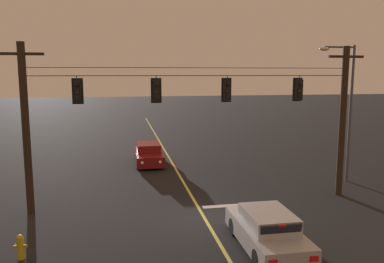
{
  "coord_description": "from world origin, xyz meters",
  "views": [
    {
      "loc": [
        -3.38,
        -15.1,
        6.07
      ],
      "look_at": [
        0.0,
        3.18,
        3.29
      ],
      "focal_mm": 36.26,
      "sensor_mm": 36.0,
      "label": 1
    }
  ],
  "objects_px": {
    "car_waiting_near_lane": "(267,231)",
    "traffic_light_leftmost": "(77,91)",
    "street_lamp_corner": "(346,101)",
    "traffic_light_left_inner": "(156,91)",
    "car_oncoming_lead": "(149,154)",
    "traffic_light_right_inner": "(299,89)",
    "fire_hydrant": "(20,246)",
    "traffic_light_centre": "(227,90)"
  },
  "relations": [
    {
      "from": "traffic_light_centre",
      "to": "traffic_light_right_inner",
      "type": "xyz_separation_m",
      "value": [
        3.52,
        0.0,
        0.0
      ]
    },
    {
      "from": "car_waiting_near_lane",
      "to": "traffic_light_leftmost",
      "type": "bearing_deg",
      "value": 142.63
    },
    {
      "from": "car_waiting_near_lane",
      "to": "fire_hydrant",
      "type": "xyz_separation_m",
      "value": [
        -8.27,
        0.74,
        -0.21
      ]
    },
    {
      "from": "traffic_light_left_inner",
      "to": "fire_hydrant",
      "type": "relative_size",
      "value": 1.45
    },
    {
      "from": "car_oncoming_lead",
      "to": "car_waiting_near_lane",
      "type": "bearing_deg",
      "value": -77.27
    },
    {
      "from": "traffic_light_left_inner",
      "to": "traffic_light_centre",
      "type": "relative_size",
      "value": 1.0
    },
    {
      "from": "traffic_light_centre",
      "to": "car_oncoming_lead",
      "type": "distance_m",
      "value": 10.29
    },
    {
      "from": "car_waiting_near_lane",
      "to": "street_lamp_corner",
      "type": "relative_size",
      "value": 0.57
    },
    {
      "from": "traffic_light_leftmost",
      "to": "car_waiting_near_lane",
      "type": "xyz_separation_m",
      "value": [
        6.71,
        -5.13,
        -4.68
      ]
    },
    {
      "from": "traffic_light_leftmost",
      "to": "street_lamp_corner",
      "type": "height_order",
      "value": "street_lamp_corner"
    },
    {
      "from": "traffic_light_leftmost",
      "to": "traffic_light_centre",
      "type": "relative_size",
      "value": 1.0
    },
    {
      "from": "street_lamp_corner",
      "to": "traffic_light_leftmost",
      "type": "bearing_deg",
      "value": -170.98
    },
    {
      "from": "traffic_light_left_inner",
      "to": "street_lamp_corner",
      "type": "xyz_separation_m",
      "value": [
        10.66,
        2.23,
        -0.73
      ]
    },
    {
      "from": "traffic_light_leftmost",
      "to": "car_waiting_near_lane",
      "type": "relative_size",
      "value": 0.28
    },
    {
      "from": "street_lamp_corner",
      "to": "traffic_light_left_inner",
      "type": "bearing_deg",
      "value": -168.18
    },
    {
      "from": "traffic_light_centre",
      "to": "street_lamp_corner",
      "type": "height_order",
      "value": "street_lamp_corner"
    },
    {
      "from": "traffic_light_left_inner",
      "to": "fire_hydrant",
      "type": "xyz_separation_m",
      "value": [
        -4.96,
        -4.38,
        -4.89
      ]
    },
    {
      "from": "traffic_light_right_inner",
      "to": "traffic_light_left_inner",
      "type": "bearing_deg",
      "value": 180.0
    },
    {
      "from": "traffic_light_left_inner",
      "to": "car_waiting_near_lane",
      "type": "xyz_separation_m",
      "value": [
        3.32,
        -5.13,
        -4.68
      ]
    },
    {
      "from": "traffic_light_right_inner",
      "to": "car_oncoming_lead",
      "type": "distance_m",
      "value": 11.82
    },
    {
      "from": "car_waiting_near_lane",
      "to": "car_oncoming_lead",
      "type": "distance_m",
      "value": 14.12
    },
    {
      "from": "car_waiting_near_lane",
      "to": "fire_hydrant",
      "type": "height_order",
      "value": "car_waiting_near_lane"
    },
    {
      "from": "traffic_light_leftmost",
      "to": "traffic_light_left_inner",
      "type": "relative_size",
      "value": 1.0
    },
    {
      "from": "traffic_light_right_inner",
      "to": "fire_hydrant",
      "type": "height_order",
      "value": "traffic_light_right_inner"
    },
    {
      "from": "traffic_light_centre",
      "to": "car_waiting_near_lane",
      "type": "distance_m",
      "value": 6.94
    },
    {
      "from": "car_oncoming_lead",
      "to": "fire_hydrant",
      "type": "height_order",
      "value": "car_oncoming_lead"
    },
    {
      "from": "car_waiting_near_lane",
      "to": "fire_hydrant",
      "type": "bearing_deg",
      "value": 174.86
    },
    {
      "from": "car_waiting_near_lane",
      "to": "car_oncoming_lead",
      "type": "xyz_separation_m",
      "value": [
        -3.11,
        13.77,
        -0.0
      ]
    },
    {
      "from": "traffic_light_left_inner",
      "to": "car_oncoming_lead",
      "type": "height_order",
      "value": "traffic_light_left_inner"
    },
    {
      "from": "street_lamp_corner",
      "to": "fire_hydrant",
      "type": "distance_m",
      "value": 17.46
    },
    {
      "from": "traffic_light_right_inner",
      "to": "street_lamp_corner",
      "type": "xyz_separation_m",
      "value": [
        3.88,
        2.23,
        -0.73
      ]
    },
    {
      "from": "traffic_light_left_inner",
      "to": "street_lamp_corner",
      "type": "bearing_deg",
      "value": 11.82
    },
    {
      "from": "traffic_light_centre",
      "to": "traffic_light_right_inner",
      "type": "distance_m",
      "value": 3.52
    },
    {
      "from": "fire_hydrant",
      "to": "traffic_light_left_inner",
      "type": "bearing_deg",
      "value": 41.5
    },
    {
      "from": "traffic_light_left_inner",
      "to": "street_lamp_corner",
      "type": "distance_m",
      "value": 10.91
    },
    {
      "from": "traffic_light_leftmost",
      "to": "traffic_light_right_inner",
      "type": "xyz_separation_m",
      "value": [
        10.17,
        0.0,
        0.0
      ]
    },
    {
      "from": "car_oncoming_lead",
      "to": "street_lamp_corner",
      "type": "height_order",
      "value": "street_lamp_corner"
    },
    {
      "from": "car_waiting_near_lane",
      "to": "street_lamp_corner",
      "type": "distance_m",
      "value": 11.12
    },
    {
      "from": "traffic_light_left_inner",
      "to": "traffic_light_centre",
      "type": "height_order",
      "value": "same"
    },
    {
      "from": "traffic_light_centre",
      "to": "traffic_light_right_inner",
      "type": "bearing_deg",
      "value": 0.0
    },
    {
      "from": "traffic_light_leftmost",
      "to": "car_waiting_near_lane",
      "type": "height_order",
      "value": "traffic_light_leftmost"
    },
    {
      "from": "car_oncoming_lead",
      "to": "fire_hydrant",
      "type": "relative_size",
      "value": 5.26
    }
  ]
}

